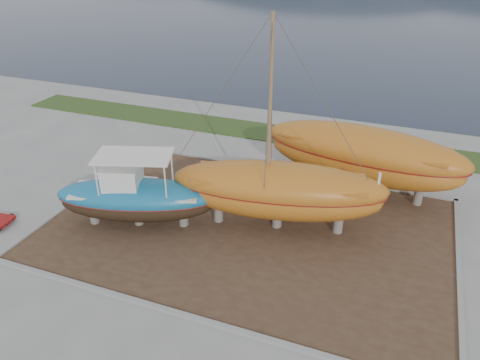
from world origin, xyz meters
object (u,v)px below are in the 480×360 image
at_px(blue_caique, 136,191).
at_px(orange_bare_hull, 362,161).
at_px(white_dinghy, 128,187).
at_px(orange_sailboat, 281,131).

relative_size(blue_caique, orange_bare_hull, 0.70).
height_order(blue_caique, white_dinghy, blue_caique).
height_order(blue_caique, orange_sailboat, orange_sailboat).
relative_size(orange_sailboat, orange_bare_hull, 0.93).
relative_size(blue_caique, orange_sailboat, 0.76).
bearing_deg(orange_sailboat, orange_bare_hull, 46.94).
bearing_deg(orange_bare_hull, orange_sailboat, -114.65).
bearing_deg(blue_caique, orange_bare_hull, 19.23).
xyz_separation_m(orange_sailboat, orange_bare_hull, (3.03, 4.86, -3.06)).
xyz_separation_m(white_dinghy, orange_bare_hull, (11.01, 4.95, 1.15)).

